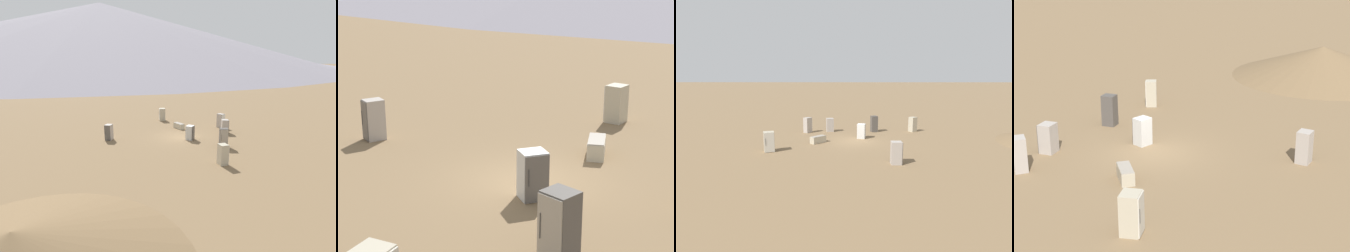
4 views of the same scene
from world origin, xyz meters
TOP-DOWN VIEW (x-y plane):
  - ground_plane at (0.00, 0.00)m, footprint 1000.00×1000.00m
  - dirt_mound at (19.54, -1.48)m, footprint 13.38×13.38m
  - discarded_fridge_0 at (-2.72, 4.48)m, footprint 0.90×0.88m
  - discarded_fridge_1 at (2.79, -6.55)m, footprint 0.78×0.64m
  - discarded_fridge_2 at (0.64, 1.25)m, footprint 0.86×0.83m
  - discarded_fridge_3 at (2.13, 4.59)m, footprint 0.83×0.85m
  - discarded_fridge_4 at (-5.05, 3.89)m, footprint 0.93×0.98m
  - discarded_fridge_5 at (-3.31, -0.76)m, footprint 1.41×1.47m
  - discarded_fridge_6 at (-6.80, -3.79)m, footprint 1.01×0.99m
  - discarded_fridge_7 at (6.36, 4.79)m, footprint 0.92×0.92m

SIDE VIEW (x-z plane):
  - ground_plane at x=0.00m, z-range 0.00..0.00m
  - discarded_fridge_5 at x=-3.31m, z-range 0.00..0.62m
  - discarded_fridge_2 at x=0.64m, z-range 0.00..1.42m
  - discarded_fridge_0 at x=-2.72m, z-range 0.00..1.48m
  - discarded_fridge_1 at x=2.79m, z-range 0.00..1.56m
  - discarded_fridge_6 at x=-6.80m, z-range 0.00..1.60m
  - discarded_fridge_7 at x=6.36m, z-range 0.00..1.61m
  - discarded_fridge_4 at x=-5.05m, z-range 0.00..1.62m
  - discarded_fridge_3 at x=2.13m, z-range 0.00..1.74m
  - dirt_mound at x=19.54m, z-range 0.00..2.25m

